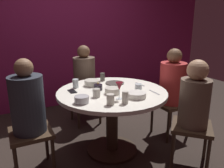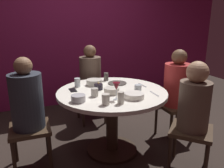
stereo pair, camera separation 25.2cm
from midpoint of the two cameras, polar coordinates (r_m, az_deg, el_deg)
The scene contains 23 objects.
ground_plane at distance 2.86m, azimuth -2.62°, elevation -16.37°, with size 8.00×8.00×0.00m, color #2D231E.
back_wall at distance 4.18m, azimuth -13.54°, elevation 12.33°, with size 6.00×0.10×2.60m, color maroon.
dining_table at distance 2.60m, azimuth -2.79°, elevation -5.39°, with size 1.24×1.24×0.76m.
seated_diner_left at distance 2.36m, azimuth -23.44°, elevation -5.23°, with size 0.40×0.40×1.19m.
seated_diner_back at distance 3.37m, azimuth -9.13°, elevation 1.92°, with size 0.40×0.40×1.18m.
seated_diner_right at distance 3.00m, azimuth 12.73°, elevation 0.07°, with size 0.40×0.40×1.19m.
seated_diner_front_right at distance 2.40m, azimuth 17.30°, elevation -4.53°, with size 0.57×0.57×1.16m.
candle_holder at distance 2.58m, azimuth -6.35°, elevation -0.83°, with size 0.10×0.10×0.09m.
wine_glass at distance 2.24m, azimuth -1.37°, elevation -0.78°, with size 0.08×0.08×0.18m.
dinner_plate at distance 2.83m, azimuth -1.84°, elevation 0.21°, with size 0.23×0.23×0.01m, color #4C4742.
cell_phone at distance 2.57m, azimuth -12.81°, elevation -1.85°, with size 0.07×0.14×0.01m, color black.
bowl_serving_large at distance 2.21m, azimuth -10.93°, elevation -3.92°, with size 0.14×0.14×0.07m, color #B7B7BC.
bowl_salad_center at distance 2.32m, azimuth 3.10°, elevation -2.79°, with size 0.20×0.20×0.06m, color silver.
bowl_small_white at distance 2.76m, azimuth -7.65°, elevation 0.27°, with size 0.19×0.19×0.07m, color beige.
bowl_sauce_side at distance 2.44m, azimuth -2.82°, elevation -1.73°, with size 0.17×0.17×0.07m, color beige.
cup_near_candle at distance 2.69m, azimuth -11.86°, elevation 0.09°, with size 0.07×0.07×0.11m, color silver.
cup_by_left_diner at distance 2.35m, azimuth -7.02°, elevation -2.28°, with size 0.08×0.08×0.09m, color #B2ADA3.
cup_by_right_diner at distance 2.96m, azimuth -4.85°, elevation 1.78°, with size 0.06×0.06×0.10m, color #4C4742.
cup_center_front at distance 2.15m, azimuth -0.01°, elevation -3.45°, with size 0.06×0.06×0.12m, color beige.
cup_far_edge at distance 2.47m, azimuth 3.80°, elevation -1.13°, with size 0.08×0.08×0.10m, color silver.
cup_beside_wine at distance 2.12m, azimuth -3.80°, elevation -3.97°, with size 0.08×0.08×0.10m, color beige.
fork_near_plate at distance 2.80m, azimuth 4.56°, elevation -0.10°, with size 0.02×0.18×0.01m, color #B7B7BC.
knife_near_plate at distance 2.50m, azimuth 7.84°, elevation -2.12°, with size 0.02×0.18×0.01m, color #B7B7BC.
Camera 1 is at (-1.10, -2.16, 1.53)m, focal length 36.16 mm.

